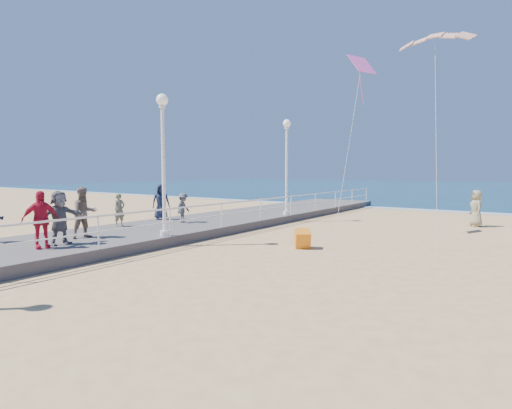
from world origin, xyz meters
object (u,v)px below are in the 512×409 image
Objects in this scene: spectator_1 at (84,212)px; spectator_3 at (40,220)px; spectator_4 at (161,202)px; lamp_post_mid at (163,150)px; box_kite at (302,240)px; beach_walker_c at (476,208)px; spectator_6 at (120,210)px; spectator_2 at (183,208)px; spectator_5 at (60,217)px; lamp_post_far at (287,157)px.

spectator_1 is 2.10m from spectator_3.
spectator_3 is 1.02× the size of spectator_4.
lamp_post_mid is 6.21m from box_kite.
spectator_6 is at bearing -73.53° from beach_walker_c.
lamp_post_mid is at bearing -100.64° from spectator_6.
beach_walker_c is at bearing -26.03° from spectator_1.
box_kite is at bearing -76.88° from spectator_6.
spectator_3 reaches higher than spectator_6.
spectator_2 is 0.75× the size of beach_walker_c.
spectator_1 reaches higher than spectator_5.
spectator_1 is 8.13m from box_kite.
spectator_3 is at bearing 175.01° from spectator_2.
spectator_6 is at bearing 157.31° from box_kite.
lamp_post_far is 2.91× the size of spectator_5.
spectator_3 is at bearing -154.26° from spectator_6.
lamp_post_mid reaches higher than spectator_2.
spectator_3 is 8.87m from box_kite.
spectator_1 is 1.33× the size of spectator_2.
spectator_1 is 1.37m from spectator_5.
spectator_6 is (-1.54, 2.63, -0.20)m from spectator_1.
spectator_4 is 0.96× the size of beach_walker_c.
box_kite is at bearing -26.99° from spectator_3.
spectator_6 reaches higher than box_kite.
spectator_2 is at bearing 3.32° from spectator_5.
spectator_5 is 0.96× the size of beach_walker_c.
spectator_6 is at bearing -113.36° from lamp_post_far.
spectator_1 is at bearing -64.39° from beach_walker_c.
lamp_post_mid is 5.85m from spectator_4.
box_kite is at bearing -49.23° from spectator_5.
beach_walker_c is (10.33, 16.95, -0.38)m from spectator_3.
spectator_2 is 7.27m from spectator_3.
lamp_post_far is at bearing 88.63° from box_kite.
spectator_4 is 7.18m from spectator_5.
spectator_5 is (0.81, -6.48, 0.20)m from spectator_2.
lamp_post_far is 3.76× the size of spectator_2.
lamp_post_mid reaches higher than spectator_5.
spectator_2 is at bearing -111.72° from lamp_post_far.
spectator_1 is 1.02× the size of spectator_3.
spectator_1 is 1.27× the size of spectator_6.
spectator_6 is at bearing 24.98° from spectator_5.
box_kite is (8.60, -0.79, -1.01)m from spectator_4.
box_kite is (6.00, 5.90, -1.01)m from spectator_5.
lamp_post_far reaches higher than spectator_3.
spectator_3 reaches higher than spectator_5.
spectator_4 is 1.22× the size of spectator_6.
spectator_1 is 3.06m from spectator_6.
box_kite is at bearing -107.64° from spectator_2.
lamp_post_far is at bearing -5.72° from spectator_4.
beach_walker_c is 3.15× the size of box_kite.
spectator_3 is at bearing -59.26° from beach_walker_c.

